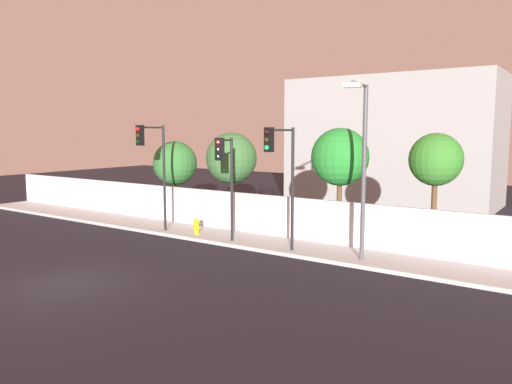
{
  "coord_description": "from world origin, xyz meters",
  "views": [
    {
      "loc": [
        13.56,
        -8.94,
        4.8
      ],
      "look_at": [
        2.84,
        6.5,
        2.49
      ],
      "focal_mm": 34.77,
      "sensor_mm": 36.0,
      "label": 1
    }
  ],
  "objects_px": {
    "street_lamp_curbside": "(362,157)",
    "roadside_tree_rightmost": "(436,160)",
    "roadside_tree_leftmost": "(175,163)",
    "roadside_tree_midright": "(340,157)",
    "traffic_light_center": "(152,155)",
    "traffic_light_right": "(225,167)",
    "roadside_tree_midleft": "(231,158)",
    "fire_hydrant": "(196,225)",
    "traffic_light_left": "(280,162)"
  },
  "relations": [
    {
      "from": "fire_hydrant",
      "to": "roadside_tree_midleft",
      "type": "height_order",
      "value": "roadside_tree_midleft"
    },
    {
      "from": "traffic_light_left",
      "to": "fire_hydrant",
      "type": "bearing_deg",
      "value": 170.21
    },
    {
      "from": "traffic_light_center",
      "to": "fire_hydrant",
      "type": "bearing_deg",
      "value": 25.79
    },
    {
      "from": "roadside_tree_leftmost",
      "to": "roadside_tree_midright",
      "type": "distance_m",
      "value": 9.64
    },
    {
      "from": "traffic_light_right",
      "to": "fire_hydrant",
      "type": "xyz_separation_m",
      "value": [
        -2.3,
        0.78,
        -2.82
      ]
    },
    {
      "from": "fire_hydrant",
      "to": "roadside_tree_midleft",
      "type": "distance_m",
      "value": 3.93
    },
    {
      "from": "roadside_tree_leftmost",
      "to": "traffic_light_right",
      "type": "bearing_deg",
      "value": -29.09
    },
    {
      "from": "traffic_light_left",
      "to": "traffic_light_right",
      "type": "bearing_deg",
      "value": 178.1
    },
    {
      "from": "traffic_light_left",
      "to": "street_lamp_curbside",
      "type": "height_order",
      "value": "street_lamp_curbside"
    },
    {
      "from": "traffic_light_right",
      "to": "roadside_tree_leftmost",
      "type": "relative_size",
      "value": 1.03
    },
    {
      "from": "fire_hydrant",
      "to": "roadside_tree_midright",
      "type": "relative_size",
      "value": 0.15
    },
    {
      "from": "traffic_light_left",
      "to": "roadside_tree_leftmost",
      "type": "xyz_separation_m",
      "value": [
        -8.8,
        3.48,
        -0.56
      ]
    },
    {
      "from": "street_lamp_curbside",
      "to": "roadside_tree_leftmost",
      "type": "relative_size",
      "value": 1.46
    },
    {
      "from": "traffic_light_center",
      "to": "roadside_tree_leftmost",
      "type": "distance_m",
      "value": 4.06
    },
    {
      "from": "street_lamp_curbside",
      "to": "roadside_tree_midleft",
      "type": "height_order",
      "value": "street_lamp_curbside"
    },
    {
      "from": "street_lamp_curbside",
      "to": "traffic_light_center",
      "type": "bearing_deg",
      "value": -176.21
    },
    {
      "from": "traffic_light_center",
      "to": "roadside_tree_leftmost",
      "type": "height_order",
      "value": "traffic_light_center"
    },
    {
      "from": "traffic_light_right",
      "to": "roadside_tree_leftmost",
      "type": "distance_m",
      "value": 6.98
    },
    {
      "from": "roadside_tree_midright",
      "to": "roadside_tree_rightmost",
      "type": "distance_m",
      "value": 3.95
    },
    {
      "from": "traffic_light_center",
      "to": "street_lamp_curbside",
      "type": "height_order",
      "value": "street_lamp_curbside"
    },
    {
      "from": "traffic_light_right",
      "to": "roadside_tree_midleft",
      "type": "relative_size",
      "value": 0.92
    },
    {
      "from": "fire_hydrant",
      "to": "roadside_tree_leftmost",
      "type": "relative_size",
      "value": 0.17
    },
    {
      "from": "traffic_light_left",
      "to": "traffic_light_center",
      "type": "height_order",
      "value": "traffic_light_center"
    },
    {
      "from": "street_lamp_curbside",
      "to": "roadside_tree_rightmost",
      "type": "bearing_deg",
      "value": 58.23
    },
    {
      "from": "traffic_light_left",
      "to": "roadside_tree_midleft",
      "type": "distance_m",
      "value": 6.08
    },
    {
      "from": "fire_hydrant",
      "to": "roadside_tree_midleft",
      "type": "bearing_deg",
      "value": 89.53
    },
    {
      "from": "traffic_light_center",
      "to": "roadside_tree_midright",
      "type": "height_order",
      "value": "traffic_light_center"
    },
    {
      "from": "street_lamp_curbside",
      "to": "roadside_tree_leftmost",
      "type": "height_order",
      "value": "street_lamp_curbside"
    },
    {
      "from": "traffic_light_center",
      "to": "traffic_light_right",
      "type": "xyz_separation_m",
      "value": [
        4.15,
        0.12,
        -0.37
      ]
    },
    {
      "from": "street_lamp_curbside",
      "to": "roadside_tree_rightmost",
      "type": "distance_m",
      "value": 3.36
    },
    {
      "from": "roadside_tree_midleft",
      "to": "roadside_tree_rightmost",
      "type": "height_order",
      "value": "roadside_tree_midleft"
    },
    {
      "from": "street_lamp_curbside",
      "to": "fire_hydrant",
      "type": "bearing_deg",
      "value": 178.3
    },
    {
      "from": "traffic_light_center",
      "to": "roadside_tree_leftmost",
      "type": "bearing_deg",
      "value": 119.03
    },
    {
      "from": "traffic_light_left",
      "to": "traffic_light_right",
      "type": "distance_m",
      "value": 2.72
    },
    {
      "from": "traffic_light_center",
      "to": "street_lamp_curbside",
      "type": "relative_size",
      "value": 0.79
    },
    {
      "from": "street_lamp_curbside",
      "to": "roadside_tree_midright",
      "type": "distance_m",
      "value": 3.6
    },
    {
      "from": "street_lamp_curbside",
      "to": "roadside_tree_rightmost",
      "type": "height_order",
      "value": "street_lamp_curbside"
    },
    {
      "from": "fire_hydrant",
      "to": "roadside_tree_leftmost",
      "type": "height_order",
      "value": "roadside_tree_leftmost"
    },
    {
      "from": "fire_hydrant",
      "to": "roadside_tree_rightmost",
      "type": "relative_size",
      "value": 0.16
    },
    {
      "from": "fire_hydrant",
      "to": "roadside_tree_midright",
      "type": "bearing_deg",
      "value": 24.14
    },
    {
      "from": "street_lamp_curbside",
      "to": "roadside_tree_midright",
      "type": "bearing_deg",
      "value": 127.45
    },
    {
      "from": "fire_hydrant",
      "to": "roadside_tree_rightmost",
      "type": "xyz_separation_m",
      "value": [
        9.78,
        2.61,
        3.16
      ]
    },
    {
      "from": "traffic_light_right",
      "to": "street_lamp_curbside",
      "type": "distance_m",
      "value": 5.76
    },
    {
      "from": "roadside_tree_rightmost",
      "to": "traffic_light_center",
      "type": "bearing_deg",
      "value": -163.23
    },
    {
      "from": "roadside_tree_rightmost",
      "to": "roadside_tree_midleft",
      "type": "bearing_deg",
      "value": -180.0
    },
    {
      "from": "traffic_light_left",
      "to": "roadside_tree_midleft",
      "type": "bearing_deg",
      "value": 145.12
    },
    {
      "from": "traffic_light_left",
      "to": "traffic_light_center",
      "type": "bearing_deg",
      "value": -179.78
    },
    {
      "from": "roadside_tree_leftmost",
      "to": "roadside_tree_midleft",
      "type": "distance_m",
      "value": 3.83
    },
    {
      "from": "traffic_light_right",
      "to": "roadside_tree_rightmost",
      "type": "height_order",
      "value": "roadside_tree_rightmost"
    },
    {
      "from": "traffic_light_left",
      "to": "street_lamp_curbside",
      "type": "relative_size",
      "value": 0.77
    }
  ]
}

